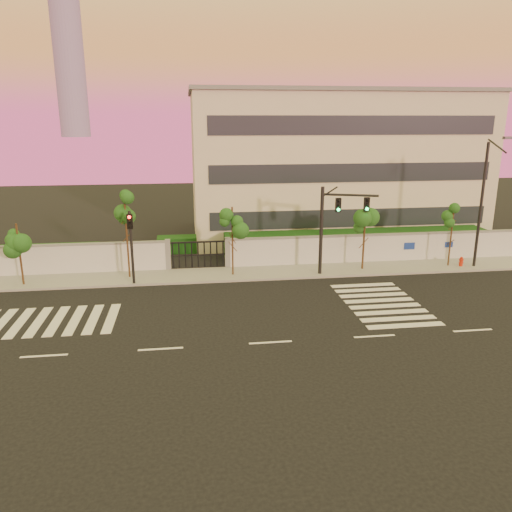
{
  "coord_description": "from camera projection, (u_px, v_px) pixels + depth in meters",
  "views": [
    {
      "loc": [
        -3.53,
        -20.82,
        9.98
      ],
      "look_at": [
        0.15,
        6.0,
        2.5
      ],
      "focal_mm": 35.0,
      "sensor_mm": 36.0,
      "label": 1
    }
  ],
  "objects": [
    {
      "name": "street_tree_d",
      "position": [
        233.0,
        226.0,
        31.75
      ],
      "size": [
        1.35,
        1.07,
        4.6
      ],
      "color": "#382314",
      "rests_on": "ground"
    },
    {
      "name": "institutional_building",
      "position": [
        332.0,
        164.0,
        43.54
      ],
      "size": [
        24.4,
        12.4,
        12.25
      ],
      "color": "beige",
      "rests_on": "ground"
    },
    {
      "name": "streetlight_east",
      "position": [
        483.0,
        199.0,
        33.04
      ],
      "size": [
        0.53,
        2.15,
        8.92
      ],
      "color": "black",
      "rests_on": "ground"
    },
    {
      "name": "street_tree_e",
      "position": [
        365.0,
        221.0,
        32.98
      ],
      "size": [
        1.57,
        1.25,
        4.68
      ],
      "color": "#382314",
      "rests_on": "ground"
    },
    {
      "name": "traffic_signal_main",
      "position": [
        333.0,
        220.0,
        31.94
      ],
      "size": [
        3.62,
        1.34,
        5.85
      ],
      "rotation": [
        0.0,
        0.0,
        -0.34
      ],
      "color": "black",
      "rests_on": "ground"
    },
    {
      "name": "street_tree_b",
      "position": [
        19.0,
        240.0,
        29.93
      ],
      "size": [
        1.45,
        1.15,
        3.95
      ],
      "color": "#382314",
      "rests_on": "ground"
    },
    {
      "name": "road_markings",
      "position": [
        229.0,
        314.0,
        26.38
      ],
      "size": [
        57.0,
        7.62,
        0.02
      ],
      "color": "silver",
      "rests_on": "ground"
    },
    {
      "name": "street_tree_c",
      "position": [
        126.0,
        215.0,
        31.03
      ],
      "size": [
        1.45,
        1.16,
        5.67
      ],
      "color": "#382314",
      "rests_on": "ground"
    },
    {
      "name": "perimeter_wall",
      "position": [
        244.0,
        253.0,
        34.19
      ],
      "size": [
        60.0,
        0.36,
        2.2
      ],
      "color": "silver",
      "rests_on": "ground"
    },
    {
      "name": "street_tree_f",
      "position": [
        453.0,
        221.0,
        33.77
      ],
      "size": [
        1.36,
        1.08,
        4.42
      ],
      "color": "#382314",
      "rests_on": "ground"
    },
    {
      "name": "traffic_signal_secondary",
      "position": [
        131.0,
        239.0,
        30.08
      ],
      "size": [
        0.36,
        0.35,
        4.67
      ],
      "rotation": [
        0.0,
        0.0,
        0.19
      ],
      "color": "black",
      "rests_on": "ground"
    },
    {
      "name": "fire_hydrant",
      "position": [
        461.0,
        262.0,
        34.37
      ],
      "size": [
        0.3,
        0.3,
        0.81
      ],
      "rotation": [
        0.0,
        0.0,
        -0.0
      ],
      "color": "#B5210C",
      "rests_on": "ground"
    },
    {
      "name": "distant_skyscraper",
      "position": [
        65.0,
        17.0,
        265.39
      ],
      "size": [
        16.0,
        16.0,
        118.0
      ],
      "color": "slate",
      "rests_on": "ground"
    },
    {
      "name": "ground",
      "position": [
        271.0,
        343.0,
        23.0
      ],
      "size": [
        120.0,
        120.0,
        0.0
      ],
      "primitive_type": "plane",
      "color": "black",
      "rests_on": "ground"
    },
    {
      "name": "hedge_row",
      "position": [
        254.0,
        246.0,
        37.01
      ],
      "size": [
        41.0,
        4.25,
        1.8
      ],
      "color": "#113610",
      "rests_on": "ground"
    },
    {
      "name": "sidewalk",
      "position": [
        245.0,
        273.0,
        33.01
      ],
      "size": [
        60.0,
        3.0,
        0.15
      ],
      "primitive_type": "cube",
      "color": "gray",
      "rests_on": "ground"
    }
  ]
}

